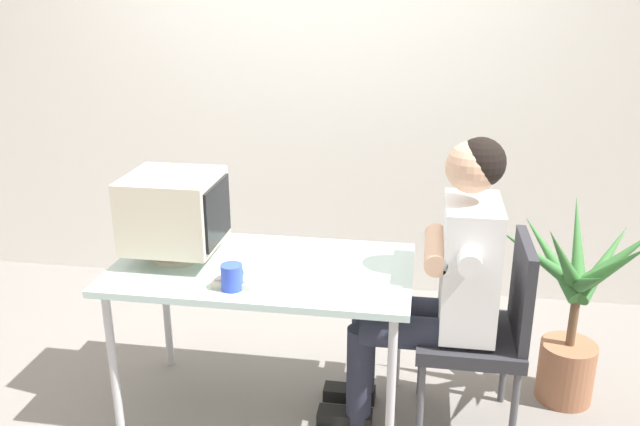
{
  "coord_description": "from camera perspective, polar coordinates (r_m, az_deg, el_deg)",
  "views": [
    {
      "loc": [
        0.64,
        -2.48,
        1.85
      ],
      "look_at": [
        0.25,
        0.0,
        0.97
      ],
      "focal_mm": 37.11,
      "sensor_mm": 36.0,
      "label": 1
    }
  ],
  "objects": [
    {
      "name": "ground_plane",
      "position": [
        3.17,
        -4.61,
        -16.46
      ],
      "size": [
        12.0,
        12.0,
        0.0
      ],
      "primitive_type": "plane",
      "color": "gray"
    },
    {
      "name": "wall_back",
      "position": [
        3.92,
        4.13,
        14.21
      ],
      "size": [
        8.0,
        0.1,
        3.0
      ],
      "primitive_type": "cube",
      "color": "silver",
      "rests_on": "ground_plane"
    },
    {
      "name": "desk",
      "position": [
        2.83,
        -4.97,
        -5.62
      ],
      "size": [
        1.26,
        0.7,
        0.72
      ],
      "color": "#B7B7BC",
      "rests_on": "ground_plane"
    },
    {
      "name": "crt_monitor",
      "position": [
        2.86,
        -12.43,
        0.15
      ],
      "size": [
        0.39,
        0.37,
        0.38
      ],
      "color": "beige",
      "rests_on": "desk"
    },
    {
      "name": "keyboard",
      "position": [
        2.78,
        -6.59,
        -4.48
      ],
      "size": [
        0.16,
        0.42,
        0.03
      ],
      "color": "beige",
      "rests_on": "desk"
    },
    {
      "name": "office_chair",
      "position": [
        2.89,
        14.1,
        -9.34
      ],
      "size": [
        0.43,
        0.43,
        0.87
      ],
      "color": "#4C4C51",
      "rests_on": "ground_plane"
    },
    {
      "name": "person_seated",
      "position": [
        2.78,
        10.45,
        -5.36
      ],
      "size": [
        0.72,
        0.56,
        1.29
      ],
      "color": "silver",
      "rests_on": "ground_plane"
    },
    {
      "name": "potted_plant",
      "position": [
        3.2,
        21.09,
        -7.81
      ],
      "size": [
        0.75,
        0.75,
        0.95
      ],
      "color": "#9E6647",
      "rests_on": "ground_plane"
    },
    {
      "name": "desk_mug",
      "position": [
        2.6,
        -7.58,
        -5.46
      ],
      "size": [
        0.09,
        0.1,
        0.1
      ],
      "color": "blue",
      "rests_on": "desk"
    }
  ]
}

